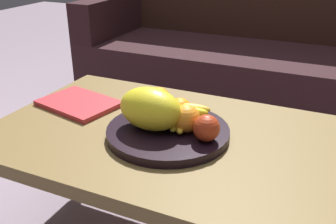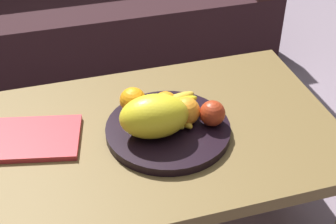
# 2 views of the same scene
# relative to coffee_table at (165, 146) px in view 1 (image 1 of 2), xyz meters

# --- Properties ---
(coffee_table) EXTENTS (1.01, 0.66, 0.42)m
(coffee_table) POSITION_rel_coffee_table_xyz_m (0.00, 0.00, 0.00)
(coffee_table) COLOR brown
(coffee_table) RESTS_ON ground_plane
(couch) EXTENTS (1.70, 0.70, 0.90)m
(couch) POSITION_rel_coffee_table_xyz_m (-0.07, 1.15, -0.07)
(couch) COLOR black
(couch) RESTS_ON ground_plane
(fruit_bowl) EXTENTS (0.35, 0.35, 0.03)m
(fruit_bowl) POSITION_rel_coffee_table_xyz_m (0.02, -0.02, 0.06)
(fruit_bowl) COLOR black
(fruit_bowl) RESTS_ON coffee_table
(melon_large_front) EXTENTS (0.20, 0.14, 0.12)m
(melon_large_front) POSITION_rel_coffee_table_xyz_m (-0.03, -0.04, 0.13)
(melon_large_front) COLOR yellow
(melon_large_front) RESTS_ON fruit_bowl
(orange_front) EXTENTS (0.08, 0.08, 0.08)m
(orange_front) POSITION_rel_coffee_table_xyz_m (0.07, -0.01, 0.11)
(orange_front) COLOR orange
(orange_front) RESTS_ON fruit_bowl
(orange_left) EXTENTS (0.08, 0.08, 0.08)m
(orange_left) POSITION_rel_coffee_table_xyz_m (-0.06, 0.08, 0.11)
(orange_left) COLOR orange
(orange_left) RESTS_ON fruit_bowl
(orange_back) EXTENTS (0.07, 0.07, 0.07)m
(orange_back) POSITION_rel_coffee_table_xyz_m (0.03, 0.04, 0.11)
(orange_back) COLOR orange
(orange_back) RESTS_ON fruit_bowl
(apple_front) EXTENTS (0.07, 0.07, 0.07)m
(apple_front) POSITION_rel_coffee_table_xyz_m (0.14, -0.04, 0.11)
(apple_front) COLOR #A73218
(apple_front) RESTS_ON fruit_bowl
(banana_bunch) EXTENTS (0.17, 0.16, 0.06)m
(banana_bunch) POSITION_rel_coffee_table_xyz_m (0.04, 0.02, 0.10)
(banana_bunch) COLOR yellow
(banana_bunch) RESTS_ON fruit_bowl
(magazine) EXTENTS (0.28, 0.23, 0.02)m
(magazine) POSITION_rel_coffee_table_xyz_m (-0.35, 0.06, 0.05)
(magazine) COLOR #BC2F35
(magazine) RESTS_ON coffee_table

